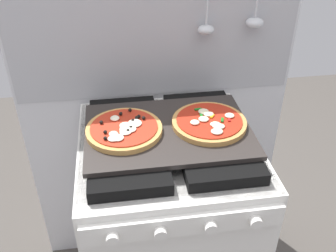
{
  "coord_description": "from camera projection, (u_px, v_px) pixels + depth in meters",
  "views": [
    {
      "loc": [
        -0.15,
        -1.03,
        1.63
      ],
      "look_at": [
        0.0,
        0.0,
        0.93
      ],
      "focal_mm": 41.28,
      "sensor_mm": 36.0,
      "label": 1
    }
  ],
  "objects": [
    {
      "name": "baking_tray",
      "position": [
        168.0,
        131.0,
        1.27
      ],
      "size": [
        0.54,
        0.38,
        0.02
      ],
      "primitive_type": "cube",
      "color": "#2D2826",
      "rests_on": "stove"
    },
    {
      "name": "stove",
      "position": [
        168.0,
        226.0,
        1.52
      ],
      "size": [
        0.6,
        0.64,
        0.9
      ],
      "color": "white",
      "rests_on": "ground_plane"
    },
    {
      "name": "pizza_right",
      "position": [
        209.0,
        122.0,
        1.28
      ],
      "size": [
        0.25,
        0.25,
        0.03
      ],
      "color": "#C18947",
      "rests_on": "baking_tray"
    },
    {
      "name": "kitchen_backsplash",
      "position": [
        157.0,
        110.0,
        1.61
      ],
      "size": [
        1.1,
        0.09,
        1.55
      ],
      "color": "silver",
      "rests_on": "ground_plane"
    },
    {
      "name": "pizza_left",
      "position": [
        124.0,
        129.0,
        1.24
      ],
      "size": [
        0.25,
        0.25,
        0.03
      ],
      "color": "tan",
      "rests_on": "baking_tray"
    }
  ]
}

